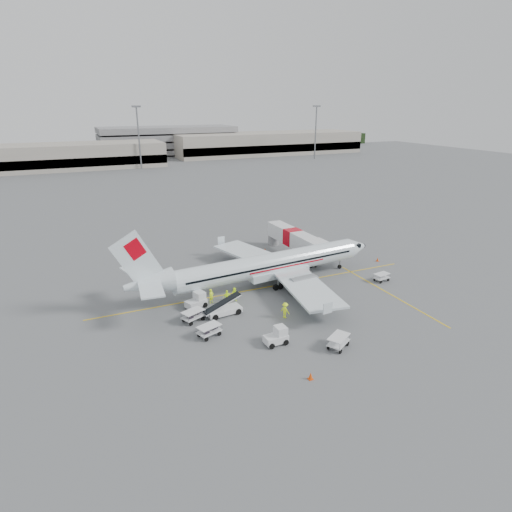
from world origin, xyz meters
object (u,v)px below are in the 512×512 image
(jet_bridge, at_px, (292,243))
(belt_loader, at_px, (224,303))
(tug_fore, at_px, (300,289))
(tug_mid, at_px, (276,336))
(tug_aft, at_px, (196,300))
(aircraft, at_px, (270,250))

(jet_bridge, relative_size, belt_loader, 3.04)
(jet_bridge, bearing_deg, tug_fore, -117.77)
(belt_loader, distance_m, tug_mid, 8.51)
(tug_fore, bearing_deg, tug_mid, -164.71)
(tug_mid, relative_size, tug_aft, 0.97)
(jet_bridge, height_order, tug_aft, jet_bridge)
(belt_loader, relative_size, tug_mid, 2.27)
(tug_aft, bearing_deg, belt_loader, -71.01)
(jet_bridge, height_order, tug_fore, jet_bridge)
(belt_loader, relative_size, tug_aft, 2.21)
(belt_loader, bearing_deg, jet_bridge, 35.87)
(aircraft, distance_m, belt_loader, 10.91)
(belt_loader, bearing_deg, tug_aft, 123.32)
(jet_bridge, height_order, tug_mid, jet_bridge)
(jet_bridge, height_order, belt_loader, jet_bridge)
(aircraft, relative_size, tug_mid, 14.96)
(aircraft, relative_size, belt_loader, 6.59)
(aircraft, relative_size, tug_aft, 14.56)
(aircraft, bearing_deg, tug_mid, -118.40)
(tug_mid, bearing_deg, aircraft, 64.10)
(belt_loader, height_order, tug_mid, belt_loader)
(aircraft, bearing_deg, tug_fore, -70.97)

